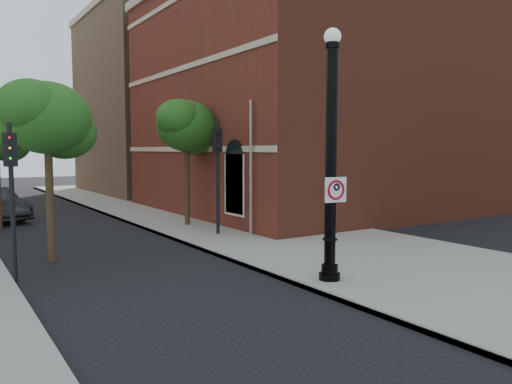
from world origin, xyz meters
TOP-DOWN VIEW (x-y plane):
  - ground at (0.00, 0.00)m, footprint 120.00×120.00m
  - sidewalk_right at (6.00, 10.00)m, footprint 8.00×60.00m
  - curb_edge at (2.05, 10.00)m, footprint 0.10×60.00m
  - brick_wall_building at (16.00, 14.00)m, footprint 22.30×16.30m
  - bg_building_tan_b at (16.00, 30.00)m, footprint 22.00×14.00m
  - lamppost at (2.85, 0.63)m, footprint 0.55×0.55m
  - no_parking_sign at (2.88, 0.46)m, footprint 0.64×0.13m
  - traffic_signal_left at (-3.94, 5.24)m, footprint 0.34×0.37m
  - traffic_signal_right at (3.86, 8.45)m, footprint 0.32×0.39m
  - utility_pole at (4.80, 7.49)m, footprint 0.11×0.11m
  - street_tree_a at (-2.60, 7.40)m, footprint 3.07×2.78m
  - street_tree_c at (3.93, 11.45)m, footprint 3.14×2.84m

SIDE VIEW (x-z plane):
  - ground at x=0.00m, z-range 0.00..0.00m
  - sidewalk_right at x=6.00m, z-range 0.00..0.12m
  - curb_edge at x=2.05m, z-range 0.00..0.14m
  - no_parking_sign at x=2.88m, z-range 2.15..2.79m
  - utility_pole at x=4.80m, z-range 0.00..5.39m
  - traffic_signal_left at x=-3.94m, z-range 0.72..4.89m
  - lamppost at x=2.85m, z-range -0.25..6.24m
  - traffic_signal_right at x=3.86m, z-range 0.80..5.41m
  - street_tree_a at x=-2.60m, z-range 1.60..7.14m
  - street_tree_c at x=3.93m, z-range 1.64..7.29m
  - brick_wall_building at x=16.00m, z-range 0.01..12.51m
  - bg_building_tan_b at x=16.00m, z-range 0.00..14.00m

